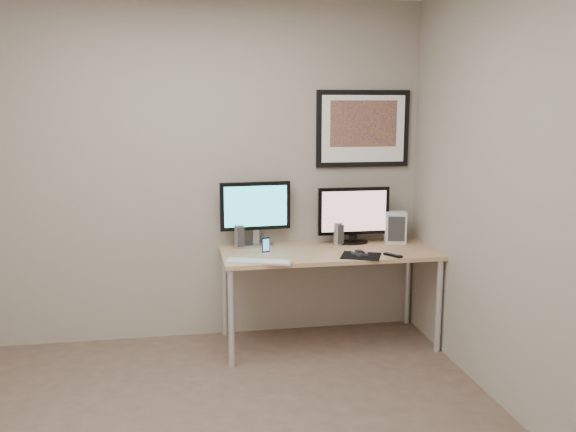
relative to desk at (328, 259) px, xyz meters
name	(u,v)px	position (x,y,z in m)	size (l,w,h in m)	color
room	(193,133)	(-1.00, -0.90, 0.98)	(3.60, 3.60, 3.60)	white
desk	(328,259)	(0.00, 0.00, 0.00)	(1.60, 0.70, 0.73)	#AA8352
framed_art	(363,129)	(0.35, 0.33, 0.96)	(0.75, 0.04, 0.60)	black
monitor_large	(255,211)	(-0.52, 0.25, 0.34)	(0.55, 0.19, 0.50)	#A5A5AA
monitor_tv	(354,214)	(0.25, 0.19, 0.30)	(0.57, 0.13, 0.45)	black
speaker_left	(239,237)	(-0.65, 0.19, 0.16)	(0.07, 0.07, 0.18)	#A5A5AA
speaker_right	(338,234)	(0.11, 0.16, 0.15)	(0.07, 0.07, 0.18)	#A5A5AA
phone_dock	(266,246)	(-0.48, -0.05, 0.13)	(0.06, 0.06, 0.13)	black
keyboard	(259,261)	(-0.56, -0.28, 0.07)	(0.46, 0.12, 0.02)	silver
mousepad	(361,256)	(0.19, -0.22, 0.07)	(0.28, 0.24, 0.00)	black
mouse	(360,252)	(0.19, -0.19, 0.09)	(0.06, 0.11, 0.04)	black
remote	(393,255)	(0.41, -0.26, 0.08)	(0.04, 0.15, 0.02)	black
fan_unit	(395,227)	(0.58, 0.16, 0.19)	(0.16, 0.12, 0.25)	silver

